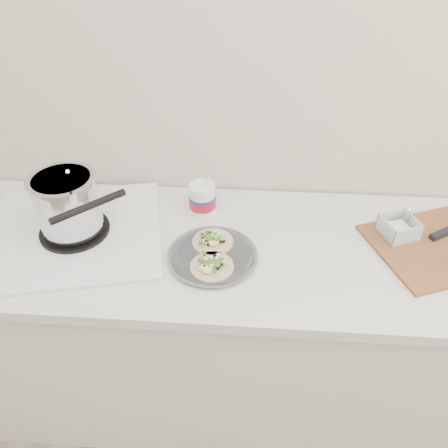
# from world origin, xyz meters

# --- Properties ---
(counter) EXTENTS (2.44, 0.66, 0.90)m
(counter) POSITION_xyz_m (0.00, 1.43, 0.45)
(counter) COLOR silver
(counter) RESTS_ON ground
(stove) EXTENTS (0.67, 0.64, 0.27)m
(stove) POSITION_xyz_m (-0.50, 1.43, 0.99)
(stove) COLOR silver
(stove) RESTS_ON counter
(taco_plate) EXTENTS (0.29, 0.29, 0.04)m
(taco_plate) POSITION_xyz_m (-0.02, 1.35, 0.92)
(taco_plate) COLOR #58595F
(taco_plate) RESTS_ON counter
(tub) EXTENTS (0.10, 0.10, 0.22)m
(tub) POSITION_xyz_m (-0.08, 1.59, 0.97)
(tub) COLOR white
(tub) RESTS_ON counter
(cutboard) EXTENTS (0.57, 0.49, 0.08)m
(cutboard) POSITION_xyz_m (0.73, 1.47, 0.92)
(cutboard) COLOR brown
(cutboard) RESTS_ON counter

